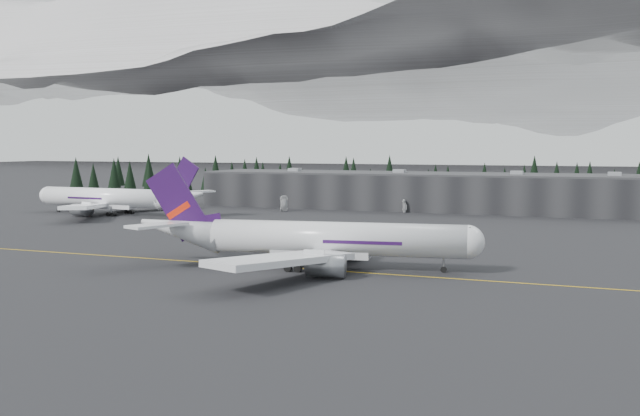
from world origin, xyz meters
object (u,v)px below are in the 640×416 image
at_px(terminal, 427,191).
at_px(gse_vehicle_a, 284,209).
at_px(jet_main, 306,238).
at_px(gse_vehicle_b, 405,210).
at_px(jet_parked, 117,198).

relative_size(terminal, gse_vehicle_a, 29.91).
xyz_separation_m(terminal, jet_main, (5.19, -125.60, -0.98)).
relative_size(terminal, gse_vehicle_b, 35.51).
distance_m(jet_main, gse_vehicle_b, 110.23).
xyz_separation_m(jet_main, jet_parked, (-93.40, 70.16, -0.02)).
relative_size(terminal, jet_parked, 2.50).
relative_size(terminal, jet_main, 2.51).
height_order(jet_main, gse_vehicle_b, jet_main).
bearing_deg(jet_parked, gse_vehicle_b, -152.29).
height_order(terminal, jet_parked, jet_parked).
bearing_deg(gse_vehicle_a, gse_vehicle_b, -14.12).
distance_m(terminal, gse_vehicle_b, 17.26).
bearing_deg(gse_vehicle_b, jet_parked, -87.22).
bearing_deg(jet_main, gse_vehicle_a, 107.06).
bearing_deg(jet_main, terminal, 83.61).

